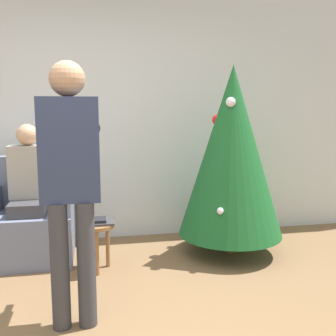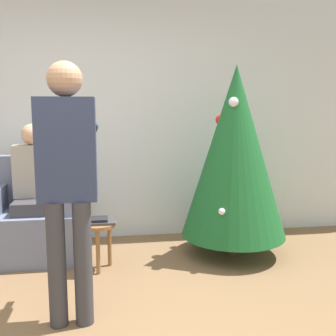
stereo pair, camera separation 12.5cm
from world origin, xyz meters
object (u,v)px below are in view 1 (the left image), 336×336
Objects in this scene: armchair at (31,223)px; person_standing at (70,171)px; person_seated at (29,186)px; side_stool at (96,233)px; christmas_tree at (232,152)px.

armchair is 1.49m from person_standing.
person_seated is at bearing 110.10° from person_standing.
side_stool is (0.61, -0.38, -0.37)m from person_seated.
armchair reaches higher than side_stool.
christmas_tree is 2.04m from armchair.
person_standing is (0.45, -1.23, 0.32)m from person_seated.
christmas_tree reaches higher than side_stool.
armchair is 0.36m from person_seated.
side_stool is at bearing -31.84° from person_seated.
christmas_tree is 1.79m from person_standing.
armchair is at bearing 109.75° from person_standing.
person_seated is (0.00, -0.02, 0.36)m from armchair.
christmas_tree is 1.89× the size of armchair.
christmas_tree is at bearing 7.94° from side_stool.
armchair is at bearing 173.50° from christmas_tree.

